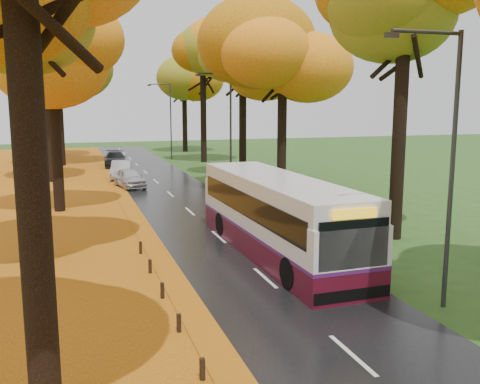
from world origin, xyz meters
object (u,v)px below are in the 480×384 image
streetlamp_far (168,115)px  bus (277,214)px  streetlamp_near (446,150)px  car_white (130,178)px  streetlamp_mid (227,122)px  car_silver (121,170)px  car_dark (115,159)px

streetlamp_far → bus: size_ratio=0.68×
streetlamp_near → car_white: bearing=103.5°
streetlamp_near → car_white: size_ratio=2.04×
streetlamp_mid → streetlamp_far: same height
car_silver → car_white: bearing=-79.3°
bus → car_white: 19.44m
bus → car_white: size_ratio=3.01×
car_white → streetlamp_far: bearing=60.7°
streetlamp_far → car_white: bearing=-108.7°
streetlamp_mid → car_silver: 11.29m
streetlamp_far → car_silver: bearing=-115.0°
bus → car_silver: 24.12m
car_dark → streetlamp_near: bearing=-77.1°
bus → streetlamp_near: bearing=-71.2°
streetlamp_near → car_silver: bearing=101.7°
streetlamp_near → streetlamp_far: same height
streetlamp_mid → car_silver: (-6.30, 8.49, -3.97)m
streetlamp_mid → bus: size_ratio=0.68×
bus → car_white: bus is taller
streetlamp_near → car_silver: 31.39m
streetlamp_far → streetlamp_mid: bearing=-90.0°
streetlamp_near → streetlamp_mid: same height
bus → streetlamp_far: bearing=84.9°
streetlamp_far → car_silver: streetlamp_far is taller
streetlamp_mid → car_dark: 18.47m
streetlamp_mid → car_white: size_ratio=2.04×
streetlamp_far → bus: 37.51m
bus → car_white: (-3.72, 19.06, -0.95)m
streetlamp_mid → bus: (-2.45, -15.30, -3.06)m
streetlamp_near → car_white: streetlamp_near is taller
streetlamp_far → streetlamp_near: bearing=-90.0°
streetlamp_near → car_white: (-6.17, 25.75, -4.01)m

